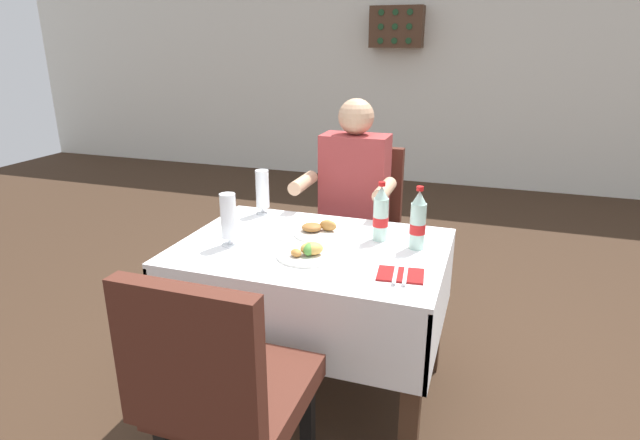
# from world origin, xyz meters

# --- Properties ---
(ground_plane) EXTENTS (11.00, 11.00, 0.00)m
(ground_plane) POSITION_xyz_m (0.00, 0.00, 0.00)
(ground_plane) COLOR #382619
(back_wall) EXTENTS (11.00, 0.12, 2.82)m
(back_wall) POSITION_xyz_m (0.00, 4.05, 1.41)
(back_wall) COLOR silver
(back_wall) RESTS_ON ground
(main_dining_table) EXTENTS (1.12, 0.80, 0.72)m
(main_dining_table) POSITION_xyz_m (-0.13, 0.02, 0.55)
(main_dining_table) COLOR white
(main_dining_table) RESTS_ON ground
(chair_far_diner_seat) EXTENTS (0.44, 0.50, 0.97)m
(chair_far_diner_seat) POSITION_xyz_m (-0.13, 0.81, 0.55)
(chair_far_diner_seat) COLOR #4C2319
(chair_far_diner_seat) RESTS_ON ground
(chair_near_camera_side) EXTENTS (0.44, 0.50, 0.97)m
(chair_near_camera_side) POSITION_xyz_m (-0.13, -0.78, 0.55)
(chair_near_camera_side) COLOR #4C2319
(chair_near_camera_side) RESTS_ON ground
(seated_diner_far) EXTENTS (0.50, 0.46, 1.26)m
(seated_diner_far) POSITION_xyz_m (-0.15, 0.70, 0.71)
(seated_diner_far) COLOR #282D42
(seated_diner_far) RESTS_ON ground
(plate_near_camera) EXTENTS (0.24, 0.24, 0.06)m
(plate_near_camera) POSITION_xyz_m (-0.11, -0.11, 0.74)
(plate_near_camera) COLOR white
(plate_near_camera) RESTS_ON main_dining_table
(plate_far_diner) EXTENTS (0.23, 0.23, 0.06)m
(plate_far_diner) POSITION_xyz_m (-0.15, 0.15, 0.74)
(plate_far_diner) COLOR white
(plate_far_diner) RESTS_ON main_dining_table
(beer_glass_left) EXTENTS (0.07, 0.07, 0.22)m
(beer_glass_left) POSITION_xyz_m (-0.51, 0.34, 0.83)
(beer_glass_left) COLOR white
(beer_glass_left) RESTS_ON main_dining_table
(beer_glass_middle) EXTENTS (0.07, 0.07, 0.23)m
(beer_glass_middle) POSITION_xyz_m (-0.46, -0.10, 0.83)
(beer_glass_middle) COLOR white
(beer_glass_middle) RESTS_ON main_dining_table
(cola_bottle_primary) EXTENTS (0.07, 0.07, 0.27)m
(cola_bottle_primary) POSITION_xyz_m (0.29, 0.13, 0.84)
(cola_bottle_primary) COLOR silver
(cola_bottle_primary) RESTS_ON main_dining_table
(cola_bottle_secondary) EXTENTS (0.07, 0.07, 0.26)m
(cola_bottle_secondary) POSITION_xyz_m (0.12, 0.17, 0.83)
(cola_bottle_secondary) COLOR silver
(cola_bottle_secondary) RESTS_ON main_dining_table
(napkin_cutlery_set) EXTENTS (0.18, 0.19, 0.01)m
(napkin_cutlery_set) POSITION_xyz_m (0.28, -0.16, 0.73)
(napkin_cutlery_set) COLOR maroon
(napkin_cutlery_set) RESTS_ON main_dining_table
(wall_bottle_rack) EXTENTS (0.56, 0.21, 0.42)m
(wall_bottle_rack) POSITION_xyz_m (-0.56, 3.89, 1.69)
(wall_bottle_rack) COLOR #472D1E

